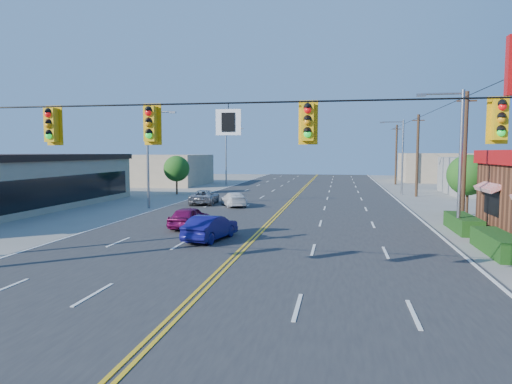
% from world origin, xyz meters
% --- Properties ---
extents(ground, '(160.00, 160.00, 0.00)m').
position_xyz_m(ground, '(0.00, 0.00, 0.00)').
color(ground, gray).
rests_on(ground, ground).
extents(road, '(20.00, 120.00, 0.06)m').
position_xyz_m(road, '(0.00, 20.00, 0.03)').
color(road, '#2D2D30').
rests_on(road, ground).
extents(signal_span, '(24.32, 0.34, 9.00)m').
position_xyz_m(signal_span, '(-0.12, 0.00, 4.89)').
color(signal_span, '#47301E').
rests_on(signal_span, ground).
extents(streetlight_se, '(2.55, 0.25, 8.00)m').
position_xyz_m(streetlight_se, '(10.79, 14.00, 4.51)').
color(streetlight_se, gray).
rests_on(streetlight_se, ground).
extents(streetlight_ne, '(2.55, 0.25, 8.00)m').
position_xyz_m(streetlight_ne, '(10.79, 38.00, 4.51)').
color(streetlight_ne, gray).
rests_on(streetlight_ne, ground).
extents(streetlight_sw, '(2.55, 0.25, 8.00)m').
position_xyz_m(streetlight_sw, '(-10.79, 22.00, 4.51)').
color(streetlight_sw, gray).
rests_on(streetlight_sw, ground).
extents(streetlight_nw, '(2.55, 0.25, 8.00)m').
position_xyz_m(streetlight_nw, '(-10.79, 48.00, 4.51)').
color(streetlight_nw, gray).
rests_on(streetlight_nw, ground).
extents(utility_pole_near, '(0.28, 0.28, 8.40)m').
position_xyz_m(utility_pole_near, '(12.20, 18.00, 4.20)').
color(utility_pole_near, '#47301E').
rests_on(utility_pole_near, ground).
extents(utility_pole_mid, '(0.28, 0.28, 8.40)m').
position_xyz_m(utility_pole_mid, '(12.20, 36.00, 4.20)').
color(utility_pole_mid, '#47301E').
rests_on(utility_pole_mid, ground).
extents(utility_pole_far, '(0.28, 0.28, 8.40)m').
position_xyz_m(utility_pole_far, '(12.20, 54.00, 4.20)').
color(utility_pole_far, '#47301E').
rests_on(utility_pole_far, ground).
extents(tree_kfc_rear, '(2.94, 2.94, 4.41)m').
position_xyz_m(tree_kfc_rear, '(13.50, 22.00, 2.93)').
color(tree_kfc_rear, '#47301E').
rests_on(tree_kfc_rear, ground).
extents(tree_west, '(2.80, 2.80, 4.20)m').
position_xyz_m(tree_west, '(-13.00, 34.00, 2.79)').
color(tree_west, '#47301E').
rests_on(tree_west, ground).
extents(bld_east_mid, '(12.00, 10.00, 4.00)m').
position_xyz_m(bld_east_mid, '(22.00, 40.00, 2.00)').
color(bld_east_mid, gray).
rests_on(bld_east_mid, ground).
extents(bld_west_far, '(11.00, 12.00, 4.20)m').
position_xyz_m(bld_west_far, '(-20.00, 48.00, 2.10)').
color(bld_west_far, tan).
rests_on(bld_west_far, ground).
extents(bld_east_far, '(10.00, 10.00, 4.40)m').
position_xyz_m(bld_east_far, '(19.00, 62.00, 2.20)').
color(bld_east_far, tan).
rests_on(bld_east_far, ground).
extents(car_magenta, '(1.77, 3.85, 1.28)m').
position_xyz_m(car_magenta, '(-4.43, 12.91, 0.64)').
color(car_magenta, maroon).
rests_on(car_magenta, ground).
extents(car_blue, '(2.10, 4.12, 1.30)m').
position_xyz_m(car_blue, '(-2.11, 9.46, 0.65)').
color(car_blue, '#100F5A').
rests_on(car_blue, ground).
extents(car_white, '(3.19, 4.35, 1.17)m').
position_xyz_m(car_white, '(-4.31, 24.10, 0.59)').
color(car_white, white).
rests_on(car_white, ground).
extents(car_silver, '(2.44, 4.60, 1.23)m').
position_xyz_m(car_silver, '(-7.19, 25.18, 0.62)').
color(car_silver, '#96969A').
rests_on(car_silver, ground).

